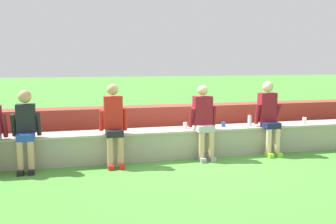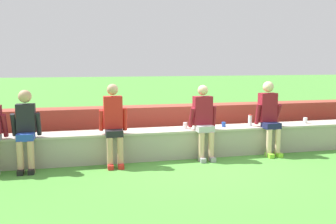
{
  "view_description": "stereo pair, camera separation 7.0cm",
  "coord_description": "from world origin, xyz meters",
  "px_view_note": "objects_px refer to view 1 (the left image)",
  "views": [
    {
      "loc": [
        -2.3,
        -6.6,
        1.89
      ],
      "look_at": [
        -0.59,
        0.27,
        0.91
      ],
      "focal_mm": 38.85,
      "sensor_mm": 36.0,
      "label": 1
    },
    {
      "loc": [
        -2.23,
        -6.61,
        1.89
      ],
      "look_at": [
        -0.59,
        0.27,
        0.91
      ],
      "focal_mm": 38.85,
      "sensor_mm": 36.0,
      "label": 2
    }
  ],
  "objects_px": {
    "person_far_right": "(269,115)",
    "water_bottle_mid_right": "(250,120)",
    "person_left_of_center": "(26,127)",
    "person_center": "(114,122)",
    "person_right_of_center": "(204,119)",
    "plastic_cup_middle": "(185,125)",
    "plastic_cup_right_end": "(223,124)",
    "plastic_cup_left_end": "(304,120)"
  },
  "relations": [
    {
      "from": "person_center",
      "to": "water_bottle_mid_right",
      "type": "xyz_separation_m",
      "value": [
        2.85,
        0.29,
        -0.12
      ]
    },
    {
      "from": "water_bottle_mid_right",
      "to": "plastic_cup_right_end",
      "type": "distance_m",
      "value": 0.59
    },
    {
      "from": "person_right_of_center",
      "to": "person_far_right",
      "type": "xyz_separation_m",
      "value": [
        1.42,
        0.04,
        0.03
      ]
    },
    {
      "from": "person_far_right",
      "to": "plastic_cup_middle",
      "type": "relative_size",
      "value": 12.55
    },
    {
      "from": "person_far_right",
      "to": "water_bottle_mid_right",
      "type": "xyz_separation_m",
      "value": [
        -0.31,
        0.23,
        -0.14
      ]
    },
    {
      "from": "person_far_right",
      "to": "plastic_cup_right_end",
      "type": "height_order",
      "value": "person_far_right"
    },
    {
      "from": "plastic_cup_right_end",
      "to": "plastic_cup_left_end",
      "type": "bearing_deg",
      "value": 0.69
    },
    {
      "from": "water_bottle_mid_right",
      "to": "plastic_cup_left_end",
      "type": "height_order",
      "value": "water_bottle_mid_right"
    },
    {
      "from": "person_far_right",
      "to": "water_bottle_mid_right",
      "type": "height_order",
      "value": "person_far_right"
    },
    {
      "from": "person_center",
      "to": "plastic_cup_right_end",
      "type": "relative_size",
      "value": 14.78
    },
    {
      "from": "person_far_right",
      "to": "plastic_cup_left_end",
      "type": "height_order",
      "value": "person_far_right"
    },
    {
      "from": "plastic_cup_right_end",
      "to": "person_right_of_center",
      "type": "bearing_deg",
      "value": -152.89
    },
    {
      "from": "person_right_of_center",
      "to": "water_bottle_mid_right",
      "type": "relative_size",
      "value": 5.94
    },
    {
      "from": "person_left_of_center",
      "to": "person_center",
      "type": "height_order",
      "value": "person_center"
    },
    {
      "from": "plastic_cup_left_end",
      "to": "water_bottle_mid_right",
      "type": "bearing_deg",
      "value": -178.85
    },
    {
      "from": "person_right_of_center",
      "to": "plastic_cup_middle",
      "type": "relative_size",
      "value": 12.11
    },
    {
      "from": "person_right_of_center",
      "to": "plastic_cup_middle",
      "type": "distance_m",
      "value": 0.44
    },
    {
      "from": "person_right_of_center",
      "to": "plastic_cup_left_end",
      "type": "distance_m",
      "value": 2.45
    },
    {
      "from": "plastic_cup_left_end",
      "to": "plastic_cup_middle",
      "type": "xyz_separation_m",
      "value": [
        -2.72,
        0.01,
        -0.0
      ]
    },
    {
      "from": "person_right_of_center",
      "to": "plastic_cup_right_end",
      "type": "distance_m",
      "value": 0.61
    },
    {
      "from": "person_far_right",
      "to": "water_bottle_mid_right",
      "type": "relative_size",
      "value": 6.16
    },
    {
      "from": "person_right_of_center",
      "to": "water_bottle_mid_right",
      "type": "distance_m",
      "value": 1.15
    },
    {
      "from": "plastic_cup_middle",
      "to": "plastic_cup_left_end",
      "type": "bearing_deg",
      "value": -0.23
    },
    {
      "from": "person_far_right",
      "to": "water_bottle_mid_right",
      "type": "distance_m",
      "value": 0.41
    },
    {
      "from": "plastic_cup_right_end",
      "to": "person_far_right",
      "type": "bearing_deg",
      "value": -14.68
    },
    {
      "from": "person_left_of_center",
      "to": "plastic_cup_left_end",
      "type": "relative_size",
      "value": 11.48
    },
    {
      "from": "person_left_of_center",
      "to": "person_far_right",
      "type": "bearing_deg",
      "value": 0.56
    },
    {
      "from": "person_left_of_center",
      "to": "plastic_cup_right_end",
      "type": "xyz_separation_m",
      "value": [
        3.77,
        0.28,
        -0.15
      ]
    },
    {
      "from": "plastic_cup_middle",
      "to": "water_bottle_mid_right",
      "type": "bearing_deg",
      "value": -1.54
    },
    {
      "from": "plastic_cup_middle",
      "to": "plastic_cup_right_end",
      "type": "xyz_separation_m",
      "value": [
        0.81,
        -0.03,
        -0.01
      ]
    },
    {
      "from": "person_center",
      "to": "plastic_cup_left_end",
      "type": "bearing_deg",
      "value": 4.31
    },
    {
      "from": "person_right_of_center",
      "to": "plastic_cup_middle",
      "type": "height_order",
      "value": "person_right_of_center"
    },
    {
      "from": "person_far_right",
      "to": "plastic_cup_left_end",
      "type": "distance_m",
      "value": 1.06
    },
    {
      "from": "plastic_cup_middle",
      "to": "person_center",
      "type": "bearing_deg",
      "value": -167.41
    },
    {
      "from": "person_left_of_center",
      "to": "person_center",
      "type": "distance_m",
      "value": 1.51
    },
    {
      "from": "person_center",
      "to": "person_far_right",
      "type": "xyz_separation_m",
      "value": [
        3.16,
        0.06,
        0.02
      ]
    },
    {
      "from": "water_bottle_mid_right",
      "to": "plastic_cup_right_end",
      "type": "relative_size",
      "value": 2.41
    },
    {
      "from": "person_center",
      "to": "water_bottle_mid_right",
      "type": "height_order",
      "value": "person_center"
    },
    {
      "from": "person_left_of_center",
      "to": "plastic_cup_left_end",
      "type": "bearing_deg",
      "value": 3.05
    },
    {
      "from": "person_center",
      "to": "person_right_of_center",
      "type": "bearing_deg",
      "value": 0.71
    },
    {
      "from": "water_bottle_mid_right",
      "to": "plastic_cup_left_end",
      "type": "distance_m",
      "value": 1.32
    },
    {
      "from": "person_right_of_center",
      "to": "water_bottle_mid_right",
      "type": "xyz_separation_m",
      "value": [
        1.11,
        0.27,
        -0.1
      ]
    }
  ]
}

